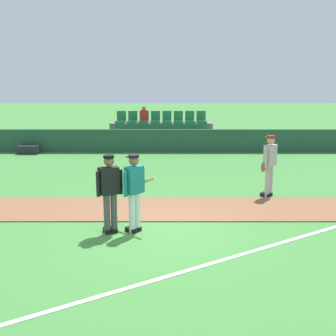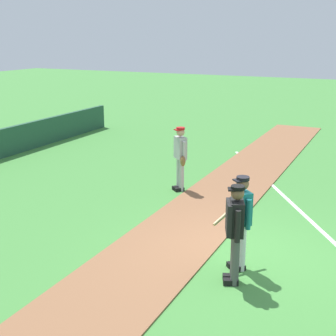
% 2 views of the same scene
% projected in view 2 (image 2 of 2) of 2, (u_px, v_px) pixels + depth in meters
% --- Properties ---
extents(ground_plane, '(80.00, 80.00, 0.00)m').
position_uv_depth(ground_plane, '(244.00, 258.00, 8.92)').
color(ground_plane, '#42843A').
extents(infield_dirt_path, '(28.00, 2.00, 0.03)m').
position_uv_depth(infield_dirt_path, '(169.00, 242.00, 9.59)').
color(infield_dirt_path, brown).
rests_on(infield_dirt_path, ground).
extents(foul_line_chalk, '(10.16, 6.55, 0.01)m').
position_uv_depth(foul_line_chalk, '(300.00, 211.00, 11.30)').
color(foul_line_chalk, white).
rests_on(foul_line_chalk, ground).
extents(batter_teal_jersey, '(0.74, 0.68, 1.76)m').
position_uv_depth(batter_teal_jersey, '(241.00, 219.00, 8.29)').
color(batter_teal_jersey, white).
rests_on(batter_teal_jersey, ground).
extents(umpire_home_plate, '(0.55, 0.42, 1.76)m').
position_uv_depth(umpire_home_plate, '(235.00, 229.00, 7.79)').
color(umpire_home_plate, '#4C4C4C').
rests_on(umpire_home_plate, ground).
extents(runner_grey_jersey, '(0.54, 0.52, 1.76)m').
position_uv_depth(runner_grey_jersey, '(180.00, 156.00, 12.59)').
color(runner_grey_jersey, '#B2B2B2').
rests_on(runner_grey_jersey, ground).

